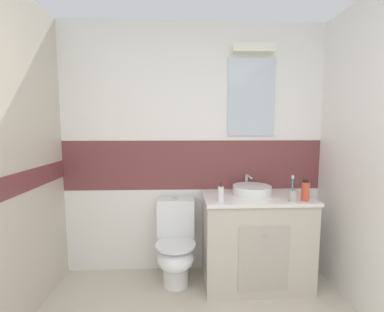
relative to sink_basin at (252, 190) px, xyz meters
name	(u,v)px	position (x,y,z in m)	size (l,w,h in m)	color
wall_back_tiled	(194,149)	(-0.53, 0.27, 0.36)	(3.20, 0.20, 2.50)	white
vanity_cabinet	(255,239)	(0.03, -0.04, -0.47)	(0.98, 0.56, 0.85)	beige
sink_basin	(252,190)	(0.00, 0.00, 0.00)	(0.36, 0.40, 0.16)	white
toilet	(176,245)	(-0.72, -0.01, -0.53)	(0.37, 0.50, 0.80)	white
toothbrush_cup	(292,194)	(0.29, -0.23, 0.01)	(0.06, 0.06, 0.23)	#B2ADA3
soap_dispenser	(221,194)	(-0.33, -0.23, 0.02)	(0.05, 0.05, 0.17)	white
mouthwash_bottle	(305,191)	(0.40, -0.23, 0.04)	(0.07, 0.07, 0.18)	#D84C33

